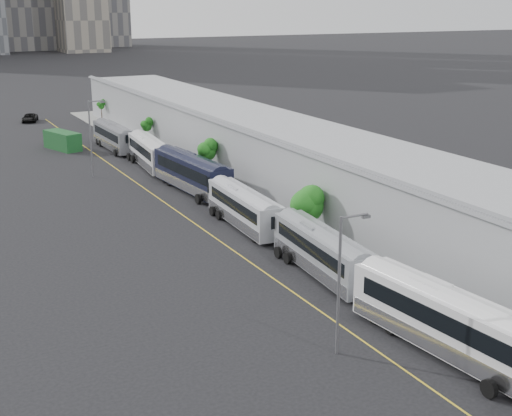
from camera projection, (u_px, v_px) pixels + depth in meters
sidewalk at (357, 241)px, 61.48m from camera, size 10.00×170.00×0.12m
lane_line at (248, 261)px, 56.90m from camera, size 0.12×160.00×0.02m
depot at (396, 197)px, 62.27m from camera, size 12.45×160.40×7.20m
bus_2 at (447, 327)px, 41.61m from camera, size 3.96×13.78×3.97m
bus_3 at (322, 255)px, 53.75m from camera, size 3.47×12.44×3.59m
bus_4 at (244, 211)px, 65.14m from camera, size 3.05×12.20×3.54m
bus_5 at (192, 176)px, 77.29m from camera, size 3.73×13.93×4.03m
bus_6 at (150, 155)px, 88.72m from camera, size 3.59×12.79×3.69m
bus_7 at (114, 139)px, 99.24m from camera, size 2.75×12.32×3.59m
tree_2 at (307, 201)px, 60.99m from camera, size 2.92×2.92×4.99m
tree_3 at (207, 149)px, 80.29m from camera, size 2.10×2.10×5.01m
tree_4 at (147, 125)px, 99.52m from camera, size 1.40×1.40×4.04m
tree_5 at (101, 106)px, 120.39m from camera, size 1.05×1.05×3.58m
street_lamp_near at (342, 275)px, 40.70m from camera, size 2.04×0.22×8.45m
street_lamp_far at (92, 133)px, 82.76m from camera, size 2.04×0.22×8.99m
shipping_container at (63, 140)px, 99.47m from camera, size 4.22×6.84×2.50m
suv at (30, 118)px, 122.40m from camera, size 3.69×5.45×1.39m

